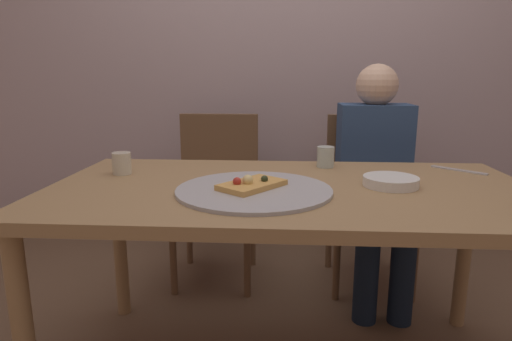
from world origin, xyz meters
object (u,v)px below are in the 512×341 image
Objects in this scene: dining_table at (290,206)px; guest_in_sweater at (376,171)px; pizza_tray at (254,190)px; tumbler_near at (122,163)px; chair_left at (217,186)px; tumbler_far at (326,157)px; pizza_slice_last at (251,184)px; plate_stack at (391,181)px; chair_right at (369,188)px; table_knife at (459,170)px.

guest_in_sweater is at bearing 57.44° from dining_table.
tumbler_near is at bearing 156.66° from pizza_tray.
guest_in_sweater is (0.56, 0.78, -0.10)m from pizza_tray.
chair_left reaches higher than dining_table.
pizza_slice_last is at bearing -124.85° from tumbler_far.
tumbler_far reaches higher than pizza_tray.
guest_in_sweater is (1.09, 0.55, -0.14)m from tumbler_near.
guest_in_sweater is (0.44, 0.69, -0.02)m from dining_table.
plate_stack is 0.21× the size of chair_left.
chair_right is at bearing 60.85° from tumbler_far.
chair_left is (-0.74, 0.82, -0.24)m from plate_stack.
table_knife is at bearing 113.23° from chair_right.
pizza_slice_last is 0.22× the size of guest_in_sweater.
tumbler_near is at bearing -167.08° from tumbler_far.
chair_left is 0.77× the size of guest_in_sweater.
tumbler_near reaches higher than plate_stack.
dining_table is 0.74m from table_knife.
chair_right is (0.83, 0.00, 0.00)m from chair_left.
pizza_tray is (-0.12, -0.09, 0.08)m from dining_table.
plate_stack is (1.00, -0.12, -0.03)m from tumbler_near.
tumbler_far is at bearing 12.92° from tumbler_near.
table_knife is at bearing -4.52° from tumbler_far.
chair_right reaches higher than tumbler_far.
tumbler_near is 0.98× the size of tumbler_far.
tumbler_far is at bearing 55.15° from pizza_slice_last.
plate_stack is 0.86m from chair_right.
chair_left reaches higher than pizza_tray.
table_knife is (1.33, 0.14, -0.04)m from tumbler_near.
pizza_slice_last is 0.88m from table_knife.
dining_table is at bearing 62.39° from chair_right.
tumbler_near is at bearing 32.77° from chair_right.
tumbler_far is 0.10× the size of chair_left.
pizza_slice_last reaches higher than dining_table.
guest_in_sweater is at bearing 53.48° from pizza_slice_last.
chair_left is (-0.27, 0.93, -0.23)m from pizza_tray.
chair_left is at bearing 136.34° from tumbler_far.
dining_table is at bearing 31.92° from pizza_slice_last.
dining_table is 6.62× the size of pizza_slice_last.
pizza_slice_last is 0.28× the size of chair_right.
tumbler_near reaches higher than pizza_tray.
tumbler_near is 1.32m from chair_right.
chair_right is (1.09, 0.70, -0.27)m from tumbler_near.
pizza_slice_last is at bearing 134.84° from pizza_tray.
tumbler_near is 0.38× the size of table_knife.
tumbler_far is at bearing 122.68° from plate_stack.
tumbler_far is at bearing 64.95° from dining_table.
pizza_tray is at bearing -45.16° from pizza_slice_last.
dining_table is at bearing -11.98° from tumbler_near.
dining_table is at bearing -115.14° from table_knife.
guest_in_sweater reaches higher than dining_table.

